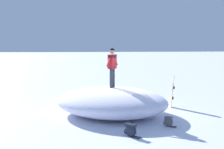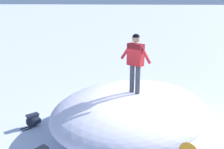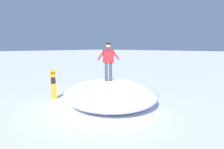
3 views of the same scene
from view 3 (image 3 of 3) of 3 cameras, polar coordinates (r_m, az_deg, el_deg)
The scene contains 6 objects.
ground at distance 10.27m, azimuth -3.81°, elevation -8.24°, with size 240.00×240.00×0.00m, color white.
snow_mound at distance 10.08m, azimuth -0.31°, elevation -5.03°, with size 5.02×4.28×1.20m, color white.
snowboarder_standing at distance 9.82m, azimuth -0.96°, elevation 4.27°, with size 0.90×0.66×1.73m.
snowboard_primary_upright at distance 11.88m, azimuth -15.07°, elevation -2.29°, with size 0.32×0.24×1.59m.
backpack_near at distance 12.91m, azimuth 0.24°, elevation -4.10°, with size 0.45×0.52×0.38m.
backpack_far at distance 12.56m, azimuth 8.57°, elevation -4.38°, with size 0.59×0.57×0.43m.
Camera 3 is at (6.74, 7.25, 2.77)m, focal length 35.06 mm.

